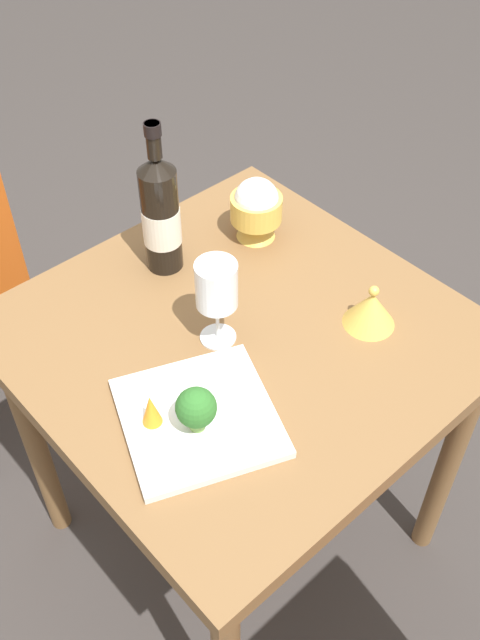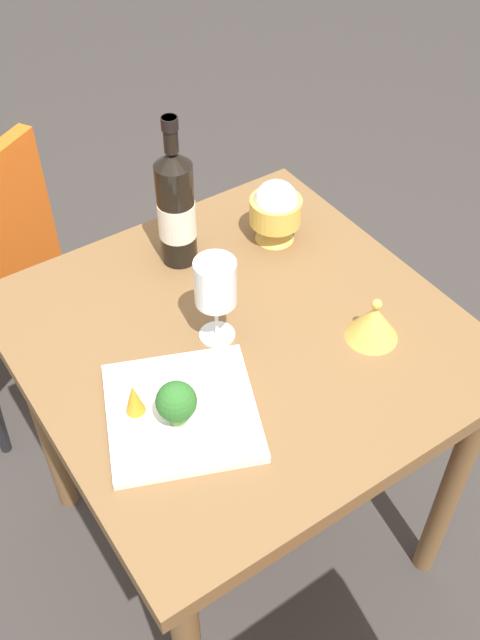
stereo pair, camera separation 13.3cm
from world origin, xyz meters
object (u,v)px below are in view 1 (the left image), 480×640
broccoli_floret (196,408)px  rice_bowl (256,208)px  wine_glass (216,287)px  rice_bowl_lid (371,309)px  serving_plate (198,417)px  wine_bottle (161,214)px  carrot_garnish_left (151,409)px

broccoli_floret → rice_bowl: bearing=36.7°
wine_glass → rice_bowl_lid: wine_glass is taller
wine_glass → rice_bowl: 0.32m
wine_glass → serving_plate: 0.23m
rice_bowl → broccoli_floret: 0.53m
rice_bowl_lid → broccoli_floret: size_ratio=1.17×
rice_bowl → broccoli_floret: (-0.43, -0.32, -0.01)m
wine_bottle → wine_glass: (-0.06, -0.23, -0.00)m
wine_bottle → rice_bowl: bearing=-15.6°
wine_bottle → rice_bowl_lid: size_ratio=3.27×
rice_bowl_lid → wine_glass: bearing=145.7°
broccoli_floret → carrot_garnish_left: 0.08m
wine_bottle → serving_plate: size_ratio=1.00×
rice_bowl_lid → carrot_garnish_left: bearing=170.0°
wine_glass → rice_bowl: wine_glass is taller
wine_bottle → carrot_garnish_left: (-0.27, -0.32, -0.08)m
rice_bowl_lid → serving_plate: (-0.39, 0.04, -0.03)m
rice_bowl → rice_bowl_lid: rice_bowl is taller
rice_bowl_lid → rice_bowl: bearing=86.4°
wine_glass → rice_bowl_lid: bearing=-34.3°
carrot_garnish_left → wine_bottle: bearing=49.4°
wine_bottle → broccoli_floret: (-0.22, -0.37, -0.06)m
serving_plate → carrot_garnish_left: (-0.07, 0.04, 0.04)m
wine_glass → broccoli_floret: (-0.17, -0.14, -0.06)m
rice_bowl_lid → serving_plate: rice_bowl_lid is taller
rice_bowl → rice_bowl_lid: (-0.02, -0.34, -0.04)m
wine_glass → carrot_garnish_left: bearing=-158.8°
wine_bottle → rice_bowl_lid: 0.44m
wine_glass → rice_bowl_lid: 0.30m
wine_glass → rice_bowl: size_ratio=1.26×
wine_glass → broccoli_floret: 0.23m
wine_glass → serving_plate: bearing=-140.6°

